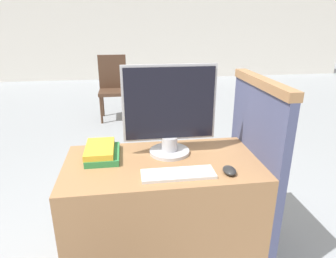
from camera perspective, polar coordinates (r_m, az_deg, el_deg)
wall_back at (r=8.24m, az=-7.19°, el=19.15°), size 12.00×0.06×2.80m
desk at (r=1.92m, az=-1.02°, el=-16.55°), size 1.11×0.60×0.77m
carrel_divider at (r=1.97m, az=15.86°, el=-8.16°), size 0.07×0.70×1.22m
monitor at (r=1.73m, az=0.30°, el=3.28°), size 0.54×0.24×0.53m
keyboard at (r=1.57m, az=1.94°, el=-8.55°), size 0.38×0.13×0.02m
mouse at (r=1.62m, az=11.62°, el=-7.75°), size 0.07×0.10×0.03m
book_stack at (r=1.80m, az=-12.53°, el=-4.28°), size 0.19×0.28×0.07m
far_chair at (r=4.91m, az=-10.44°, el=8.34°), size 0.44×0.44×1.00m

